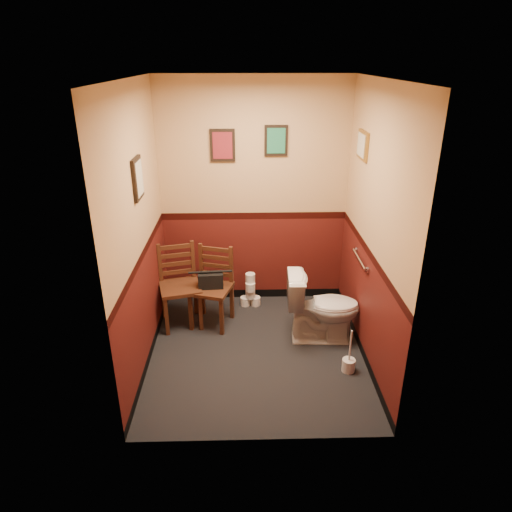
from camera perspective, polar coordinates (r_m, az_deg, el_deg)
The scene contains 17 objects.
floor at distance 4.93m, azimuth 0.08°, elevation -11.90°, with size 2.20×2.40×0.00m, color black.
ceiling at distance 4.00m, azimuth 0.10°, elevation 21.30°, with size 2.20×2.40×0.00m, color silver.
wall_back at distance 5.42m, azimuth -0.27°, elevation 7.46°, with size 2.20×2.70×0.00m, color #4C130F.
wall_front at distance 3.19m, azimuth 0.70°, elevation -4.78°, with size 2.20×2.70×0.00m, color #4C130F.
wall_left at distance 4.39m, azimuth -14.43°, elevation 2.70°, with size 2.40×2.70×0.00m, color #4C130F.
wall_right at distance 4.45m, azimuth 14.42°, elevation 2.98°, with size 2.40×2.70×0.00m, color #4C130F.
grab_bar at distance 4.81m, azimuth 12.84°, elevation -0.41°, with size 0.05×0.56×0.06m.
framed_print_back_a at distance 5.26m, azimuth -4.20°, elevation 13.63°, with size 0.28×0.04×0.36m.
framed_print_back_b at distance 5.26m, azimuth 2.53°, elevation 14.22°, with size 0.26×0.04×0.34m.
framed_print_left at distance 4.33m, azimuth -14.56°, elevation 9.37°, with size 0.04×0.30×0.38m.
framed_print_right at distance 4.82m, azimuth 13.18°, elevation 13.35°, with size 0.04×0.34×0.28m.
toilet at distance 4.99m, azimuth 8.35°, elevation -6.40°, with size 0.44×0.79×0.77m, color white.
toilet_brush at distance 4.72m, azimuth 11.50°, elevation -13.13°, with size 0.13×0.13×0.47m.
chair_left at distance 5.27m, azimuth -9.53°, elevation -3.68°, with size 0.54×0.54×0.94m.
chair_right at distance 5.22m, azimuth -5.48°, elevation -3.88°, with size 0.53×0.53×0.91m.
handbag at distance 5.14m, azimuth -5.69°, elevation -3.02°, with size 0.29×0.16×0.20m.
tp_stack at distance 5.67m, azimuth -0.71°, elevation -4.54°, with size 0.25×0.15×0.43m.
Camera 1 is at (-0.11, -4.00, 2.88)m, focal length 32.00 mm.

